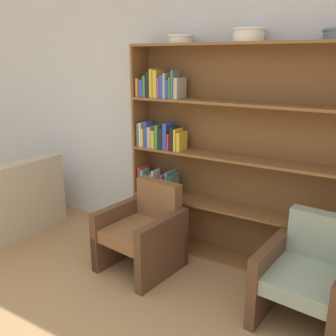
% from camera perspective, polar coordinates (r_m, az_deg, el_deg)
% --- Properties ---
extents(wall_back, '(12.00, 0.06, 2.75)m').
position_cam_1_polar(wall_back, '(3.74, 8.13, 7.38)').
color(wall_back, silver).
rests_on(wall_back, ground).
extents(bookshelf, '(2.32, 0.30, 2.08)m').
position_cam_1_polar(bookshelf, '(3.63, 8.24, 1.39)').
color(bookshelf, brown).
rests_on(bookshelf, ground).
extents(bowl_sage, '(0.24, 0.24, 0.07)m').
position_cam_1_polar(bowl_sage, '(3.69, 1.89, 19.13)').
color(bowl_sage, silver).
rests_on(bowl_sage, bookshelf).
extents(bowl_cream, '(0.29, 0.29, 0.11)m').
position_cam_1_polar(bowl_cream, '(3.42, 12.19, 19.35)').
color(bowl_cream, silver).
rests_on(bowl_cream, bookshelf).
extents(armchair_leather, '(0.72, 0.76, 0.81)m').
position_cam_1_polar(armchair_leather, '(3.62, -3.73, -9.58)').
color(armchair_leather, brown).
rests_on(armchair_leather, ground).
extents(armchair_cushioned, '(0.71, 0.74, 0.81)m').
position_cam_1_polar(armchair_cushioned, '(3.12, 20.53, -15.30)').
color(armchair_cushioned, brown).
rests_on(armchair_cushioned, ground).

